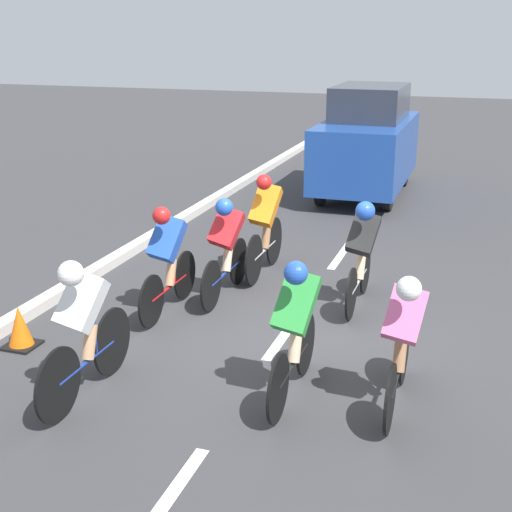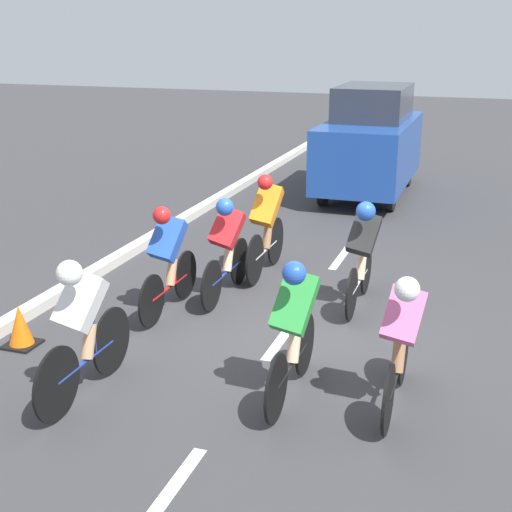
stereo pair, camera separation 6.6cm
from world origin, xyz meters
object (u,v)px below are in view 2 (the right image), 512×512
Objects in this scene: cyclist_black at (362,250)px; cyclist_pink at (401,337)px; cyclist_blue at (168,256)px; traffic_cone at (20,327)px; cyclist_red at (227,244)px; cyclist_white at (82,324)px; support_car at (370,142)px; cyclist_green at (294,325)px; cyclist_orange at (266,223)px.

cyclist_black is 2.56m from cyclist_pink.
traffic_cone is (1.19, 1.41, -0.53)m from cyclist_blue.
cyclist_black is 4.21m from traffic_cone.
cyclist_white reaches higher than cyclist_red.
cyclist_red is 1.04× the size of cyclist_black.
cyclist_white is (0.33, 2.94, 0.04)m from cyclist_red.
cyclist_pink is at bearing 179.33° from traffic_cone.
support_car is (1.89, -8.86, 0.38)m from cyclist_pink.
cyclist_white is at bearing 83.50° from cyclist_red.
support_car is (1.07, -6.43, 0.34)m from cyclist_black.
cyclist_black reaches higher than cyclist_red.
cyclist_blue reaches higher than cyclist_pink.
support_car is 7.96× the size of traffic_cone.
support_car reaches higher than cyclist_green.
cyclist_black is at bearing 152.42° from cyclist_orange.
cyclist_red is at bearing 8.18° from cyclist_black.
cyclist_red is 1.04× the size of cyclist_pink.
traffic_cone is (1.89, 3.18, -0.56)m from cyclist_orange.
cyclist_black is 6.53m from support_car.
cyclist_pink is 0.96× the size of cyclist_white.
cyclist_orange is 1.74m from cyclist_black.
cyclist_red is 3.47× the size of traffic_cone.
support_car is at bearing -95.71° from cyclist_red.
traffic_cone is at bearing 34.77° from cyclist_black.
cyclist_pink is at bearing 139.60° from cyclist_red.
cyclist_orange reaches higher than cyclist_black.
cyclist_black is at bearing -156.53° from cyclist_blue.
cyclist_orange is at bearing 85.25° from support_car.
cyclist_orange is at bearing -67.85° from cyclist_green.
support_car reaches higher than cyclist_red.
support_car is 9.17m from traffic_cone.
cyclist_pink is at bearing 108.68° from cyclist_black.
cyclist_white is at bearing 82.35° from cyclist_orange.
cyclist_red is 2.79m from cyclist_green.
cyclist_orange is 1.07m from cyclist_red.
cyclist_white is (2.90, 0.76, 0.04)m from cyclist_pink.
cyclist_green is at bearing 112.15° from cyclist_orange.
cyclist_blue is 0.99× the size of cyclist_green.
cyclist_white is 2.01m from cyclist_green.
cyclist_blue is 0.42× the size of support_car.
cyclist_pink is 0.42× the size of support_car.
cyclist_orange is 1.03× the size of cyclist_blue.
cyclist_black is 3.81m from cyclist_white.
cyclist_black is at bearing -171.82° from cyclist_red.
cyclist_black is 3.35× the size of traffic_cone.
support_car is at bearing -95.96° from cyclist_white.
cyclist_black reaches higher than cyclist_blue.
cyclist_pink is 3.34× the size of traffic_cone.
cyclist_black is at bearing -93.79° from cyclist_green.
traffic_cone is at bearing -3.14° from cyclist_green.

